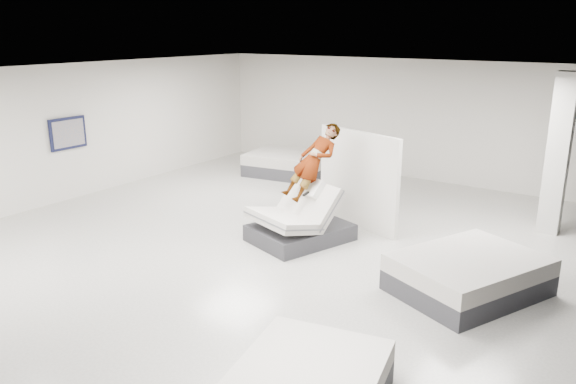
# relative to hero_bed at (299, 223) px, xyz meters

# --- Properties ---
(room) EXTENTS (14.00, 14.04, 3.20)m
(room) POSITION_rel_hero_bed_xyz_m (-0.10, -1.21, 1.24)
(room) COLOR beige
(room) RESTS_ON ground
(hero_bed) EXTENTS (1.84, 2.13, 1.21)m
(hero_bed) POSITION_rel_hero_bed_xyz_m (0.00, 0.00, 0.00)
(hero_bed) COLOR #323236
(hero_bed) RESTS_ON floor
(person) EXTENTS (1.10, 1.75, 1.17)m
(person) POSITION_rel_hero_bed_xyz_m (0.11, 0.32, 0.84)
(person) COLOR slate
(person) RESTS_ON hero_bed
(remote) EXTENTS (0.09, 0.15, 0.08)m
(remote) POSITION_rel_hero_bed_xyz_m (0.20, -0.08, 0.65)
(remote) COLOR black
(remote) RESTS_ON person
(divider_panel) EXTENTS (2.11, 0.78, 1.99)m
(divider_panel) POSITION_rel_hero_bed_xyz_m (0.50, 1.43, 0.64)
(divider_panel) COLOR white
(divider_panel) RESTS_ON floor
(flat_bed_right_far) EXTENTS (2.38, 2.65, 0.60)m
(flat_bed_right_far) POSITION_rel_hero_bed_xyz_m (3.39, -0.37, -0.06)
(flat_bed_right_far) COLOR #323236
(flat_bed_right_far) RESTS_ON floor
(flat_bed_left_far) EXTENTS (2.46, 2.00, 0.62)m
(flat_bed_left_far) POSITION_rel_hero_bed_xyz_m (-3.04, 4.17, -0.05)
(flat_bed_left_far) COLOR #323236
(flat_bed_left_far) RESTS_ON floor
(column) EXTENTS (0.40, 0.40, 3.20)m
(column) POSITION_rel_hero_bed_xyz_m (3.90, 3.29, 1.24)
(column) COLOR silver
(column) RESTS_ON floor
(wall_poster) EXTENTS (0.06, 0.95, 0.75)m
(wall_poster) POSITION_rel_hero_bed_xyz_m (-6.04, -0.71, 1.24)
(wall_poster) COLOR black
(wall_poster) RESTS_ON wall_left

